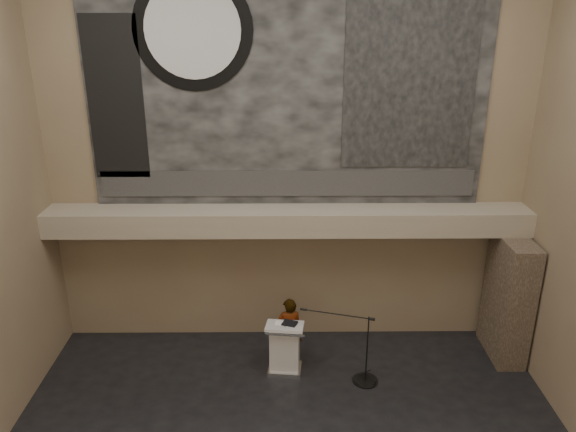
{
  "coord_description": "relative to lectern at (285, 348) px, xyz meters",
  "views": [
    {
      "loc": [
        -0.09,
        -7.24,
        7.19
      ],
      "look_at": [
        0.0,
        3.2,
        3.2
      ],
      "focal_mm": 35.0,
      "sensor_mm": 36.0,
      "label": 1
    }
  ],
  "objects": [
    {
      "name": "banner",
      "position": [
        0.07,
        1.42,
        5.15
      ],
      "size": [
        8.0,
        0.05,
        5.0
      ],
      "primitive_type": "cube",
      "color": "black",
      "rests_on": "wall_back"
    },
    {
      "name": "binder",
      "position": [
        0.1,
        0.01,
        0.56
      ],
      "size": [
        0.34,
        0.31,
        0.04
      ],
      "primitive_type": "cube",
      "rotation": [
        0.0,
        0.0,
        -0.36
      ],
      "color": "black",
      "rests_on": "lectern"
    },
    {
      "name": "papers",
      "position": [
        -0.1,
        -0.01,
        0.55
      ],
      "size": [
        0.25,
        0.32,
        0.0
      ],
      "primitive_type": "cube",
      "rotation": [
        0.0,
        0.0,
        -0.15
      ],
      "color": "white",
      "rests_on": "lectern"
    },
    {
      "name": "sprinkler_left",
      "position": [
        -1.53,
        1.0,
        2.12
      ],
      "size": [
        0.04,
        0.04,
        0.06
      ],
      "primitive_type": "cylinder",
      "color": "#B2893D",
      "rests_on": "soffit"
    },
    {
      "name": "mic_stand",
      "position": [
        1.58,
        -0.36,
        -0.32
      ],
      "size": [
        1.59,
        0.65,
        1.5
      ],
      "rotation": [
        0.0,
        0.0,
        -0.28
      ],
      "color": "black",
      "rests_on": "floor"
    },
    {
      "name": "soffit",
      "position": [
        0.07,
        1.05,
        2.4
      ],
      "size": [
        10.0,
        0.8,
        0.5
      ],
      "primitive_type": "cube",
      "color": "gray",
      "rests_on": "wall_back"
    },
    {
      "name": "banner_brick_print",
      "position": [
        -3.33,
        1.38,
        4.85
      ],
      "size": [
        1.1,
        0.02,
        3.2
      ],
      "primitive_type": "cube",
      "color": "black",
      "rests_on": "banner"
    },
    {
      "name": "wall_back",
      "position": [
        0.07,
        1.45,
        3.7
      ],
      "size": [
        10.0,
        0.02,
        8.5
      ],
      "primitive_type": "cube",
      "color": "#7D654F",
      "rests_on": "floor"
    },
    {
      "name": "banner_text_strip",
      "position": [
        0.07,
        1.38,
        3.1
      ],
      "size": [
        7.76,
        0.02,
        0.55
      ],
      "primitive_type": "cube",
      "color": "#2C2C2C",
      "rests_on": "banner"
    },
    {
      "name": "stone_pier",
      "position": [
        4.72,
        0.6,
        0.8
      ],
      "size": [
        0.6,
        1.4,
        2.7
      ],
      "primitive_type": "cube",
      "color": "#403227",
      "rests_on": "floor"
    },
    {
      "name": "banner_clock_face",
      "position": [
        -1.73,
        1.36,
        6.15
      ],
      "size": [
        1.84,
        0.02,
        1.84
      ],
      "primitive_type": "cylinder",
      "rotation": [
        1.57,
        0.0,
        0.0
      ],
      "color": "silver",
      "rests_on": "banner"
    },
    {
      "name": "lectern",
      "position": [
        0.0,
        0.0,
        0.0
      ],
      "size": [
        0.81,
        0.62,
        1.14
      ],
      "rotation": [
        0.0,
        0.0,
        -0.11
      ],
      "color": "silver",
      "rests_on": "floor"
    },
    {
      "name": "speaker_person",
      "position": [
        0.09,
        0.33,
        0.2
      ],
      "size": [
        0.59,
        0.42,
        1.5
      ],
      "primitive_type": "imported",
      "rotation": [
        0.0,
        0.0,
        3.26
      ],
      "color": "white",
      "rests_on": "floor"
    },
    {
      "name": "banner_building_print",
      "position": [
        2.47,
        1.38,
        5.25
      ],
      "size": [
        2.6,
        0.02,
        3.6
      ],
      "primitive_type": "cube",
      "color": "black",
      "rests_on": "banner"
    },
    {
      "name": "banner_clock_rim",
      "position": [
        -1.73,
        1.38,
        6.15
      ],
      "size": [
        2.3,
        0.02,
        2.3
      ],
      "primitive_type": "cylinder",
      "rotation": [
        1.57,
        0.0,
        0.0
      ],
      "color": "black",
      "rests_on": "banner"
    },
    {
      "name": "sprinkler_right",
      "position": [
        1.97,
        1.0,
        2.12
      ],
      "size": [
        0.04,
        0.04,
        0.06
      ],
      "primitive_type": "cylinder",
      "color": "#B2893D",
      "rests_on": "soffit"
    }
  ]
}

